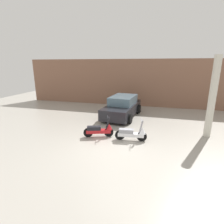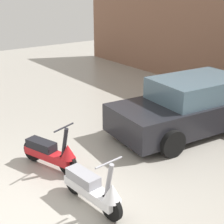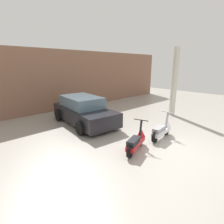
# 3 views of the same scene
# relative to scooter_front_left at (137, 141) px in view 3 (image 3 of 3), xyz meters

# --- Properties ---
(ground_plane) EXTENTS (28.00, 28.00, 0.00)m
(ground_plane) POSITION_rel_scooter_front_left_xyz_m (0.96, -1.03, -0.35)
(ground_plane) COLOR #9E998E
(wall_back) EXTENTS (19.60, 0.12, 3.79)m
(wall_back) POSITION_rel_scooter_front_left_xyz_m (0.96, 7.00, 1.54)
(wall_back) COLOR #845B47
(wall_back) RESTS_ON ground_plane
(scooter_front_left) EXTENTS (1.38, 0.70, 1.00)m
(scooter_front_left) POSITION_rel_scooter_front_left_xyz_m (0.00, 0.00, 0.00)
(scooter_front_left) COLOR black
(scooter_front_left) RESTS_ON ground_plane
(scooter_front_right) EXTENTS (1.45, 0.52, 1.01)m
(scooter_front_right) POSITION_rel_scooter_front_left_xyz_m (1.56, -0.04, 0.00)
(scooter_front_right) COLOR black
(scooter_front_right) RESTS_ON ground_plane
(car_rear_left) EXTENTS (2.22, 4.11, 1.35)m
(car_rear_left) POSITION_rel_scooter_front_left_xyz_m (0.35, 3.67, 0.29)
(car_rear_left) COLOR black
(car_rear_left) RESTS_ON ground_plane
(support_column_side) EXTENTS (0.32, 0.32, 3.79)m
(support_column_side) POSITION_rel_scooter_front_left_xyz_m (5.00, 1.40, 1.54)
(support_column_side) COLOR beige
(support_column_side) RESTS_ON ground_plane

